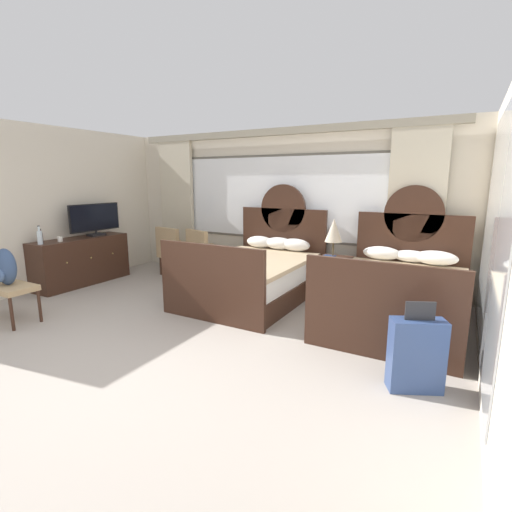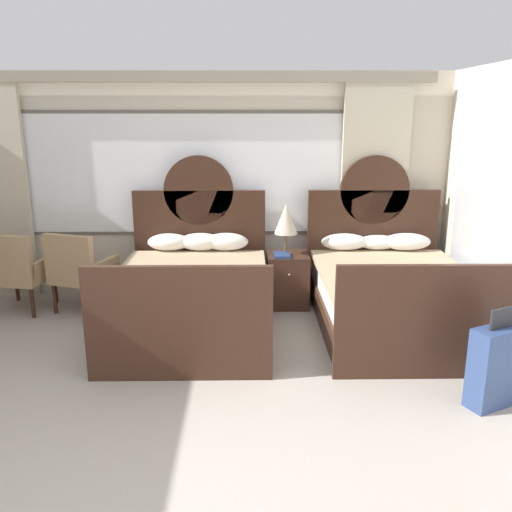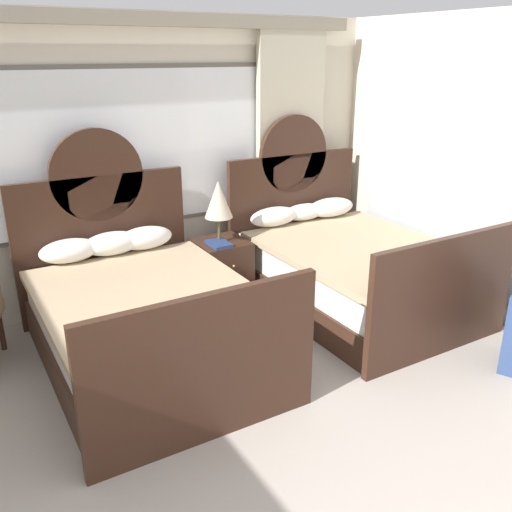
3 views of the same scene
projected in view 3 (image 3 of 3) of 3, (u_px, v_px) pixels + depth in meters
The scene contains 6 objects.
wall_back_window at pixel (71, 165), 4.88m from camera, with size 6.37×0.22×2.70m.
bed_near_window at pixel (144, 317), 4.35m from camera, with size 1.58×2.22×1.74m.
bed_near_mirror at pixel (350, 268), 5.35m from camera, with size 1.58×2.22×1.74m.
nightstand_between_beds at pixel (222, 271), 5.43m from camera, with size 0.48×0.50×0.63m.
table_lamp_on_nightstand at pixel (218, 200), 5.15m from camera, with size 0.27×0.27×0.60m.
book_on_nightstand at pixel (219, 244), 5.20m from camera, with size 0.18×0.26×0.03m.
Camera 3 is at (-1.06, -0.97, 2.35)m, focal length 38.51 mm.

